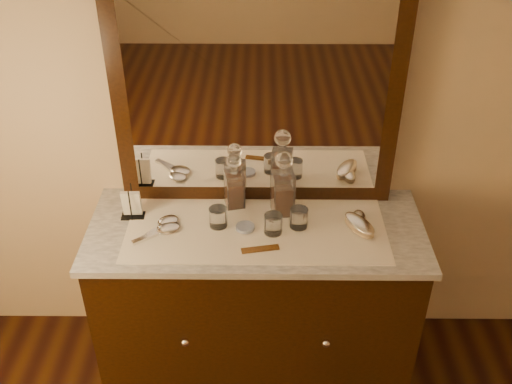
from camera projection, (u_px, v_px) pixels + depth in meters
dresser_cabinet at (256, 302)px, 2.74m from camera, size 1.40×0.55×0.82m
dresser_plinth at (256, 355)px, 2.95m from camera, size 1.46×0.59×0.08m
knob_left at (185, 342)px, 2.48m from camera, size 0.04×0.04×0.04m
knob_right at (326, 343)px, 2.48m from camera, size 0.04×0.04×0.04m
marble_top at (256, 230)px, 2.50m from camera, size 1.44×0.59×0.03m
mirror_frame at (257, 95)px, 2.42m from camera, size 1.20×0.08×1.00m
mirror_glass at (257, 99)px, 2.39m from camera, size 1.06×0.01×0.86m
lace_runner at (256, 230)px, 2.48m from camera, size 1.10×0.45×0.00m
pin_dish at (245, 227)px, 2.48m from camera, size 0.08×0.08×0.01m
comb at (260, 249)px, 2.36m from camera, size 0.16×0.06×0.01m
napkin_rack at (132, 205)px, 2.53m from camera, size 0.10×0.07×0.15m
decanter_left at (234, 186)px, 2.57m from camera, size 0.10×0.10×0.26m
decanter_right at (283, 190)px, 2.52m from camera, size 0.11×0.11×0.31m
brush_near at (359, 225)px, 2.46m from camera, size 0.15×0.19×0.05m
brush_far at (358, 221)px, 2.49m from camera, size 0.09×0.15×0.04m
hand_mirror_outer at (165, 223)px, 2.50m from camera, size 0.16×0.19×0.02m
hand_mirror_inner at (164, 230)px, 2.46m from camera, size 0.21×0.18×0.02m
tumblers at (263, 220)px, 2.46m from camera, size 0.42×0.12×0.09m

